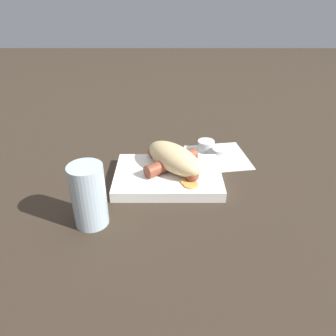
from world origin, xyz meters
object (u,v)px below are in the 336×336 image
(sausage, at_px, (172,163))
(condiment_cup_far, at_px, (206,146))
(condiment_cup_near, at_px, (221,154))
(food_tray, at_px, (168,176))
(bread_roll, at_px, (174,158))
(drink_glass, at_px, (89,196))

(sausage, height_order, condiment_cup_far, sausage)
(sausage, distance_m, condiment_cup_near, 0.15)
(food_tray, height_order, bread_roll, bread_roll)
(condiment_cup_far, bearing_deg, drink_glass, -129.98)
(drink_glass, bearing_deg, condiment_cup_near, 41.76)
(condiment_cup_near, bearing_deg, condiment_cup_far, 127.64)
(food_tray, xyz_separation_m, condiment_cup_far, (0.10, 0.14, 0.00))
(sausage, bearing_deg, food_tray, -116.10)
(condiment_cup_far, bearing_deg, condiment_cup_near, -52.36)
(condiment_cup_near, xyz_separation_m, condiment_cup_far, (-0.03, 0.04, 0.00))
(food_tray, bearing_deg, bread_roll, 46.59)
(sausage, relative_size, drink_glass, 1.11)
(condiment_cup_near, xyz_separation_m, drink_glass, (-0.27, -0.24, 0.05))
(food_tray, distance_m, condiment_cup_far, 0.17)
(bread_roll, bearing_deg, condiment_cup_near, 36.49)
(sausage, bearing_deg, condiment_cup_far, 54.57)
(food_tray, distance_m, drink_glass, 0.20)
(bread_roll, bearing_deg, sausage, 146.43)
(bread_roll, relative_size, sausage, 1.24)
(food_tray, relative_size, sausage, 1.74)
(bread_roll, height_order, sausage, bread_roll)
(condiment_cup_near, bearing_deg, drink_glass, -138.24)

